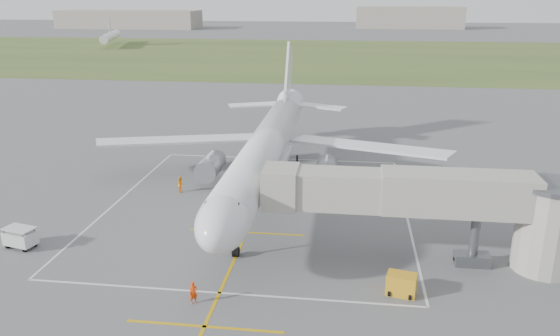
# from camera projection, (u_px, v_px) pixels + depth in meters

# --- Properties ---
(ground) EXTENTS (700.00, 700.00, 0.00)m
(ground) POSITION_uv_depth(u_px,v_px,m) (265.00, 192.00, 56.31)
(ground) COLOR #5A5B5D
(ground) RESTS_ON ground
(grass_strip) EXTENTS (700.00, 120.00, 0.02)m
(grass_strip) POSITION_uv_depth(u_px,v_px,m) (326.00, 55.00, 179.02)
(grass_strip) COLOR #3E5525
(grass_strip) RESTS_ON ground
(apron_markings) EXTENTS (28.20, 60.00, 0.01)m
(apron_markings) POSITION_uv_depth(u_px,v_px,m) (255.00, 214.00, 50.82)
(apron_markings) COLOR #C3960B
(apron_markings) RESTS_ON ground
(airliner) EXTENTS (38.93, 46.75, 13.52)m
(airliner) POSITION_uv_depth(u_px,v_px,m) (265.00, 149.00, 55.67)
(airliner) COLOR silver
(airliner) RESTS_ON ground
(jet_bridge) EXTENTS (23.40, 5.00, 7.20)m
(jet_bridge) POSITION_uv_depth(u_px,v_px,m) (446.00, 205.00, 40.19)
(jet_bridge) COLOR gray
(jet_bridge) RESTS_ON ground
(gpu_unit) EXTENTS (2.21, 1.76, 1.48)m
(gpu_unit) POSITION_uv_depth(u_px,v_px,m) (401.00, 284.00, 37.08)
(gpu_unit) COLOR gold
(gpu_unit) RESTS_ON ground
(baggage_cart) EXTENTS (2.73, 2.02, 1.71)m
(baggage_cart) POSITION_uv_depth(u_px,v_px,m) (20.00, 237.00, 43.88)
(baggage_cart) COLOR silver
(baggage_cart) RESTS_ON ground
(ramp_worker_nose) EXTENTS (0.68, 0.63, 1.55)m
(ramp_worker_nose) POSITION_uv_depth(u_px,v_px,m) (193.00, 293.00, 35.99)
(ramp_worker_nose) COLOR #EA3D07
(ramp_worker_nose) RESTS_ON ground
(ramp_worker_wing) EXTENTS (0.94, 0.99, 1.60)m
(ramp_worker_wing) POSITION_uv_depth(u_px,v_px,m) (181.00, 184.00, 56.27)
(ramp_worker_wing) COLOR orange
(ramp_worker_wing) RESTS_ON ground
(distant_hangars) EXTENTS (345.00, 49.00, 12.00)m
(distant_hangars) POSITION_uv_depth(u_px,v_px,m) (309.00, 20.00, 307.03)
(distant_hangars) COLOR gray
(distant_hangars) RESTS_ON ground
(distant_aircraft) EXTENTS (208.90, 47.66, 8.85)m
(distant_aircraft) POSITION_uv_depth(u_px,v_px,m) (357.00, 37.00, 209.46)
(distant_aircraft) COLOR silver
(distant_aircraft) RESTS_ON ground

